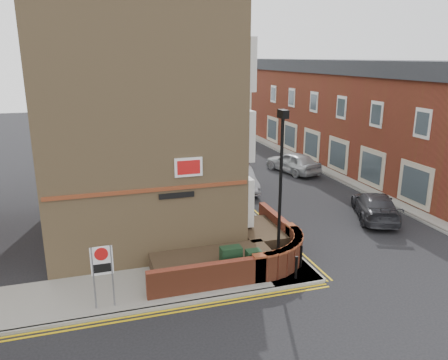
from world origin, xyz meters
TOP-DOWN VIEW (x-y plane):
  - ground at (0.00, 0.00)m, footprint 120.00×120.00m
  - pavement_corner at (-3.50, 1.50)m, footprint 13.00×3.00m
  - pavement_main at (2.00, 16.00)m, footprint 2.00×32.00m
  - pavement_far at (13.00, 13.00)m, footprint 4.00×40.00m
  - kerb_side at (-3.50, 0.00)m, footprint 13.00×0.15m
  - kerb_main_near at (3.00, 16.00)m, footprint 0.15×32.00m
  - kerb_main_far at (11.00, 13.00)m, footprint 0.15×40.00m
  - yellow_lines_side at (-3.50, -0.25)m, footprint 13.00×0.28m
  - yellow_lines_main at (3.25, 16.00)m, footprint 0.28×32.00m
  - corner_building at (-2.84, 8.00)m, footprint 8.95×10.40m
  - garden_wall at (0.00, 2.50)m, footprint 6.80×6.00m
  - lamppost at (1.60, 1.20)m, footprint 0.25×0.50m
  - utility_cabinet_large at (-0.30, 1.30)m, footprint 0.80×0.45m
  - utility_cabinet_small at (0.50, 1.00)m, footprint 0.55×0.40m
  - bollard_near at (2.00, 0.40)m, footprint 0.11×0.11m
  - bollard_far at (2.60, 1.20)m, footprint 0.11×0.11m
  - zone_sign at (-5.00, 0.50)m, footprint 0.72×0.07m
  - far_terrace at (14.50, 17.00)m, footprint 5.40×30.40m
  - far_terrace_cream at (14.50, 38.00)m, footprint 5.40×12.40m
  - tree_near at (2.00, 14.05)m, footprint 3.64×3.65m
  - tree_mid at (2.00, 22.05)m, footprint 4.03×4.03m
  - tree_far at (2.00, 30.05)m, footprint 3.81×3.81m
  - traffic_light_assembly at (2.40, 25.00)m, footprint 0.20×0.16m
  - silver_car_near at (3.85, 12.22)m, footprint 1.99×4.56m
  - red_car_main at (4.81, 19.11)m, footprint 3.98×5.57m
  - grey_car_far at (9.00, 5.33)m, footprint 3.69×5.08m
  - silver_car_far at (9.00, 15.19)m, footprint 3.00×4.91m

SIDE VIEW (x-z plane):
  - ground at x=0.00m, z-range 0.00..0.00m
  - garden_wall at x=0.00m, z-range -0.60..0.60m
  - yellow_lines_side at x=-3.50m, z-range 0.00..0.01m
  - yellow_lines_main at x=3.25m, z-range 0.00..0.01m
  - pavement_corner at x=-3.50m, z-range 0.00..0.12m
  - pavement_main at x=2.00m, z-range 0.00..0.12m
  - pavement_far at x=13.00m, z-range 0.00..0.12m
  - kerb_side at x=-3.50m, z-range 0.00..0.12m
  - kerb_main_near at x=3.00m, z-range 0.00..0.12m
  - kerb_main_far at x=11.00m, z-range 0.00..0.12m
  - bollard_near at x=2.00m, z-range 0.12..1.02m
  - bollard_far at x=2.60m, z-range 0.12..1.02m
  - utility_cabinet_small at x=0.50m, z-range 0.12..1.22m
  - grey_car_far at x=9.00m, z-range 0.00..1.37m
  - red_car_main at x=4.81m, z-range 0.00..1.41m
  - utility_cabinet_large at x=-0.30m, z-range 0.12..1.32m
  - silver_car_near at x=3.85m, z-range 0.00..1.46m
  - silver_car_far at x=9.00m, z-range 0.00..1.56m
  - zone_sign at x=-5.00m, z-range 0.54..2.74m
  - traffic_light_assembly at x=2.40m, z-range 0.68..4.88m
  - lamppost at x=1.60m, z-range 0.19..6.49m
  - far_terrace at x=14.50m, z-range 0.04..8.04m
  - far_terrace_cream at x=14.50m, z-range 0.05..8.05m
  - tree_near at x=2.00m, z-range 1.35..8.05m
  - tree_far at x=2.00m, z-range 1.41..8.42m
  - tree_mid at x=2.00m, z-range 1.49..8.91m
  - corner_building at x=-2.84m, z-range -0.57..13.03m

